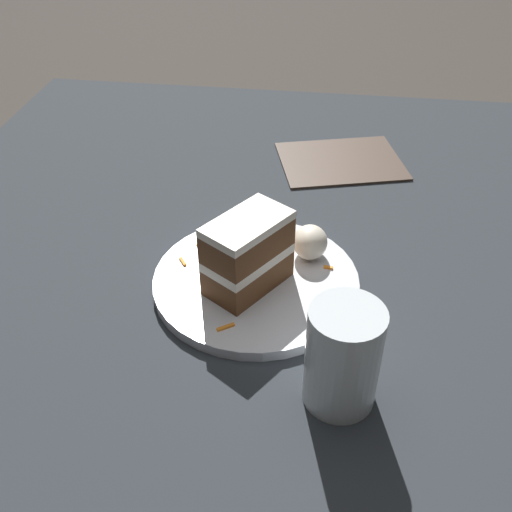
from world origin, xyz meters
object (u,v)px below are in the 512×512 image
cream_dollop (310,242)px  menu_card (341,161)px  plate (256,281)px  orange_garnish (265,233)px  cake_slice (248,253)px  drinking_glass (342,363)px

cream_dollop → menu_card: cream_dollop is taller
plate → cream_dollop: 0.09m
cream_dollop → orange_garnish: cream_dollop is taller
orange_garnish → menu_card: orange_garnish is taller
plate → cake_slice: bearing=151.2°
drinking_glass → menu_card: bearing=1.1°
menu_card → plate: bearing=-31.9°
orange_garnish → cream_dollop: bearing=-121.3°
drinking_glass → menu_card: 0.51m
orange_garnish → plate: bearing=-179.8°
plate → drinking_glass: 0.20m
cream_dollop → drinking_glass: drinking_glass is taller
cream_dollop → menu_card: bearing=-7.1°
orange_garnish → drinking_glass: size_ratio=0.44×
plate → cream_dollop: bearing=-49.7°
cake_slice → orange_garnish: (0.11, -0.01, -0.05)m
orange_garnish → menu_card: (0.25, -0.10, -0.01)m
drinking_glass → cake_slice: bearing=38.1°
plate → orange_garnish: orange_garnish is taller
orange_garnish → drinking_glass: bearing=-156.9°
cake_slice → orange_garnish: cake_slice is taller
plate → menu_card: size_ratio=1.29×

